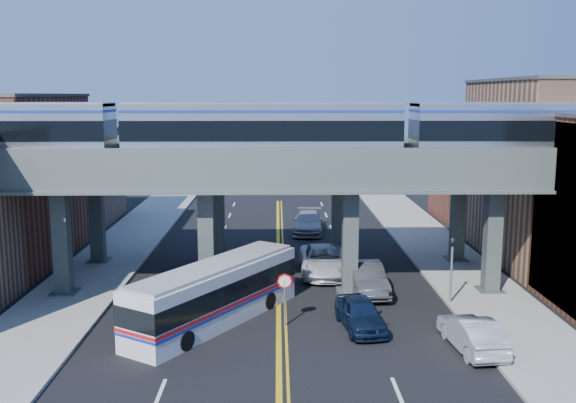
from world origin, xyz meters
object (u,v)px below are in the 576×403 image
at_px(car_lane_a, 360,314).
at_px(car_lane_d, 308,222).
at_px(car_parked_curb, 472,333).
at_px(stop_sign, 285,291).
at_px(traffic_signal, 452,263).
at_px(transit_bus, 216,294).
at_px(car_lane_b, 367,278).
at_px(transit_train, 263,130).
at_px(car_lane_c, 324,261).

bearing_deg(car_lane_a, car_lane_d, 85.84).
xyz_separation_m(car_lane_a, car_parked_curb, (4.58, -2.67, 0.00)).
distance_m(stop_sign, car_parked_curb, 8.83).
distance_m(traffic_signal, car_lane_d, 19.58).
bearing_deg(transit_bus, car_lane_d, 18.26).
relative_size(car_lane_b, car_lane_d, 0.89).
bearing_deg(transit_train, car_lane_c, 47.76).
distance_m(stop_sign, car_lane_b, 7.05).
bearing_deg(transit_bus, stop_sign, -65.82).
height_order(transit_train, car_lane_c, transit_train).
relative_size(stop_sign, car_parked_curb, 0.57).
bearing_deg(car_lane_d, car_lane_c, -83.03).
xyz_separation_m(traffic_signal, car_lane_d, (-6.74, 18.32, -1.46)).
distance_m(transit_train, car_lane_c, 9.98).
bearing_deg(car_lane_b, car_lane_c, 115.82).
xyz_separation_m(stop_sign, car_lane_a, (3.62, -0.46, -1.00)).
relative_size(traffic_signal, transit_bus, 0.39).
relative_size(traffic_signal, car_lane_b, 0.79).
relative_size(car_lane_a, car_parked_curb, 0.96).
xyz_separation_m(transit_train, car_parked_curb, (9.33, -8.13, -8.45)).
relative_size(transit_bus, car_lane_b, 2.03).
distance_m(car_lane_c, car_lane_d, 12.28).
relative_size(car_lane_a, car_lane_d, 0.77).
xyz_separation_m(stop_sign, car_lane_d, (2.16, 21.32, -0.91)).
relative_size(car_lane_d, car_parked_curb, 1.25).
bearing_deg(car_lane_b, traffic_signal, -30.64).
bearing_deg(car_parked_curb, car_lane_b, -72.82).
distance_m(car_lane_b, car_parked_curb, 9.01).
distance_m(stop_sign, car_lane_a, 3.78).
bearing_deg(stop_sign, car_lane_b, 47.73).
height_order(transit_train, traffic_signal, transit_train).
bearing_deg(transit_train, stop_sign, -77.25).
bearing_deg(car_lane_b, transit_train, 178.38).
xyz_separation_m(transit_bus, car_lane_c, (5.94, 8.50, -0.58)).
height_order(car_lane_d, car_parked_curb, car_lane_d).
relative_size(traffic_signal, car_lane_d, 0.70).
relative_size(transit_train, car_lane_d, 7.91).
relative_size(stop_sign, transit_bus, 0.25).
xyz_separation_m(car_lane_d, car_parked_curb, (6.04, -24.46, -0.08)).
distance_m(car_lane_a, car_parked_curb, 5.30).
bearing_deg(car_parked_curb, car_lane_d, -81.79).
bearing_deg(car_lane_b, transit_bus, -153.56).
height_order(transit_train, car_parked_curb, transit_train).
relative_size(transit_bus, car_lane_a, 2.35).
relative_size(transit_train, car_parked_curb, 9.92).
xyz_separation_m(transit_train, traffic_signal, (10.03, -2.00, -6.92)).
bearing_deg(car_parked_curb, stop_sign, -26.59).
xyz_separation_m(transit_train, transit_bus, (-2.27, -4.46, -7.77)).
bearing_deg(car_lane_c, transit_train, -131.98).
distance_m(transit_train, car_parked_curb, 14.99).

